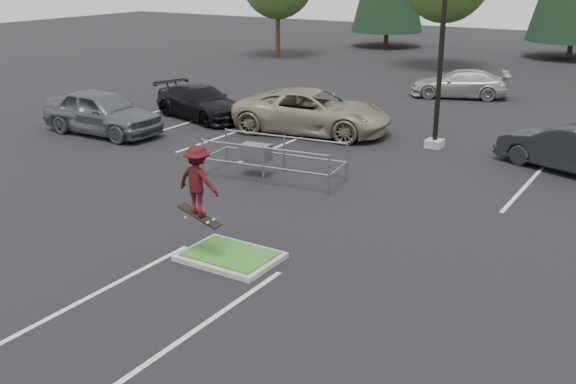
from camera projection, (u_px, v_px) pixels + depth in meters
The scene contains 11 objects.
ground at pixel (230, 259), 15.62m from camera, with size 120.00×120.00×0.00m, color black.
grass_median at pixel (230, 256), 15.59m from camera, with size 2.20×1.60×0.16m.
stall_lines at pixel (310, 181), 21.13m from camera, with size 22.62×17.60×0.01m.
light_pole at pixel (443, 21), 23.52m from camera, with size 0.70×0.60×10.12m.
cart_corral at pixel (260, 153), 21.39m from camera, with size 4.55×2.10×1.24m.
skateboarder at pixel (198, 181), 14.83m from camera, with size 1.03×0.59×1.84m.
car_l_tan at pixel (311, 112), 26.82m from camera, with size 2.88×6.24×1.73m, color gray.
car_l_black at pixel (200, 102), 29.42m from camera, with size 2.03×4.98×1.45m, color black.
car_l_grey at pixel (102, 112), 26.71m from camera, with size 2.08×5.18×1.76m, color #515559.
car_r_charc at pixel (570, 148), 21.96m from camera, with size 1.65×4.72×1.56m, color black.
car_far_silver at pixel (461, 84), 33.97m from camera, with size 1.95×4.79×1.39m, color #B2B1AC.
Camera 1 is at (8.69, -11.40, 6.54)m, focal length 42.00 mm.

